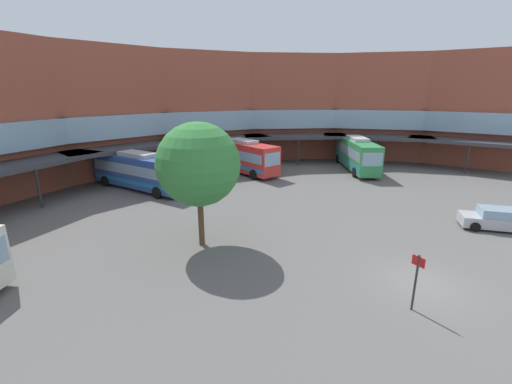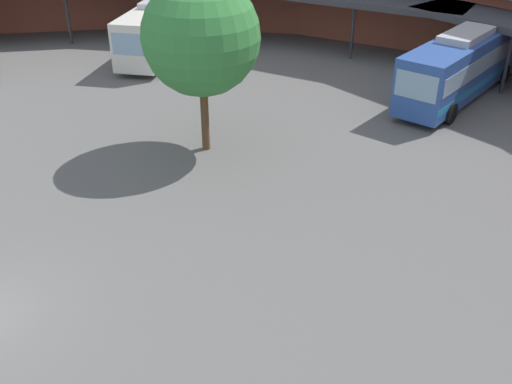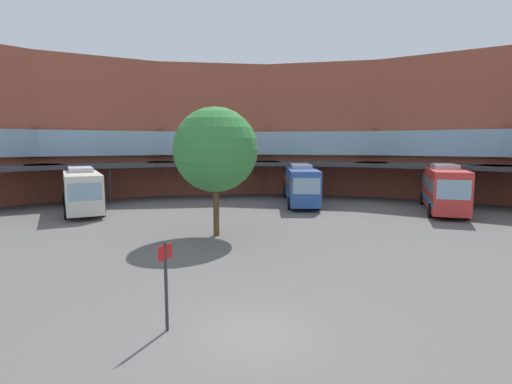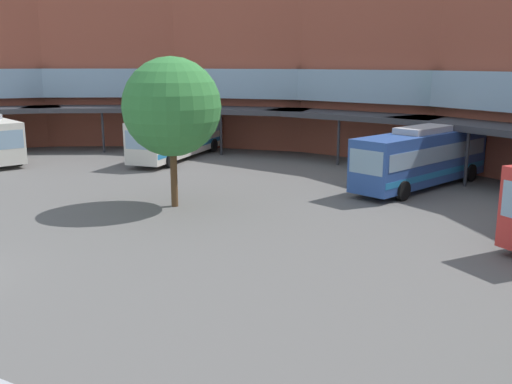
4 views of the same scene
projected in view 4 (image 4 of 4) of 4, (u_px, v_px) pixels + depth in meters
The scene contains 4 objects.
station_building at pixel (397, 75), 30.52m from camera, with size 78.31×40.27×14.09m.
bus_2 at pixel (422, 157), 34.70m from camera, with size 4.55×11.56×3.69m.
bus_4 at pixel (178, 135), 45.12m from camera, with size 9.25×10.72×3.64m.
plaza_tree at pixel (172, 107), 29.33m from camera, with size 5.06×5.06×7.75m.
Camera 4 is at (22.34, -0.28, 7.48)m, focal length 40.42 mm.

